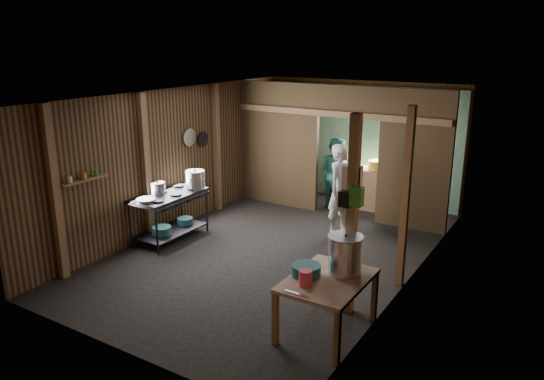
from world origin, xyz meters
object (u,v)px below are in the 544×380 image
Objects in this scene: gas_range at (170,217)px; stove_pot_large at (195,180)px; prep_table at (327,305)px; stock_pot at (345,255)px; pink_bucket at (305,278)px; yellow_tub at (377,165)px; cook at (341,189)px.

stove_pot_large is (0.17, 0.53, 0.57)m from gas_range.
prep_table is 0.64m from stock_pot.
pink_bucket is (3.39, -2.13, -0.19)m from stove_pot_large.
stove_pot_large is at bearing -127.28° from yellow_tub.
cook is at bearing 37.86° from gas_range.
cook is (-1.29, 3.19, 0.47)m from prep_table.
pink_bucket is at bearing -24.19° from gas_range.
cook reaches higher than prep_table.
cook reaches higher than pink_bucket.
stock_pot reaches higher than prep_table.
gas_range is at bearing -124.85° from yellow_tub.
prep_table is at bearing -19.42° from gas_range.
prep_table is at bearing -27.39° from stove_pot_large.
stock_pot reaches higher than gas_range.
stove_pot_large is at bearing 147.93° from pink_bucket.
pink_bucket is 0.55× the size of yellow_tub.
gas_range is 3.93m from prep_table.
prep_table is 0.72× the size of cook.
yellow_tub is 0.21× the size of cook.
yellow_tub is at bearing 55.15° from gas_range.
yellow_tub is at bearing 102.02° from pink_bucket.
cook is at bearing 111.99° from prep_table.
stock_pot is at bearing -73.73° from yellow_tub.
cook is (-0.05, -1.66, -0.12)m from yellow_tub.
stock_pot reaches higher than yellow_tub.
stove_pot_large is at bearing 132.86° from cook.
prep_table is 3.44× the size of stove_pot_large.
stove_pot_large reaches higher than gas_range.
stove_pot_large reaches higher than yellow_tub.
cook reaches higher than yellow_tub.
gas_range reaches higher than prep_table.
stock_pot reaches higher than pink_bucket.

